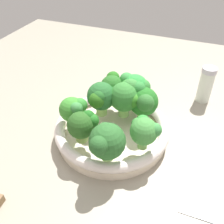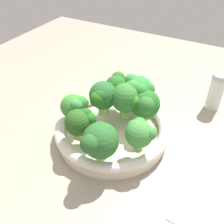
# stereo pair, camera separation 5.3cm
# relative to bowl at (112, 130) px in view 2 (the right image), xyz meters

# --- Properties ---
(ground_plane) EXTENTS (1.30, 1.30, 0.03)m
(ground_plane) POSITION_rel_bowl_xyz_m (0.04, -0.03, -0.03)
(ground_plane) COLOR gray
(bowl) EXTENTS (0.25, 0.25, 0.04)m
(bowl) POSITION_rel_bowl_xyz_m (0.00, 0.00, 0.00)
(bowl) COLOR #F0DFC6
(bowl) RESTS_ON ground_plane
(broccoli_floret_0) EXTENTS (0.07, 0.07, 0.07)m
(broccoli_floret_0) POSITION_rel_bowl_xyz_m (0.02, 0.09, 0.06)
(broccoli_floret_0) COLOR #87C065
(broccoli_floret_0) RESTS_ON bowl
(broccoli_floret_1) EXTENTS (0.07, 0.07, 0.08)m
(broccoli_floret_1) POSITION_rel_bowl_xyz_m (0.02, 0.04, 0.07)
(broccoli_floret_1) COLOR #7FB45C
(broccoli_floret_1) RESTS_ON bowl
(broccoli_floret_2) EXTENTS (0.06, 0.06, 0.07)m
(broccoli_floret_2) POSITION_rel_bowl_xyz_m (0.08, -0.04, 0.06)
(broccoli_floret_2) COLOR #7EBB5C
(broccoli_floret_2) RESTS_ON bowl
(broccoli_floret_3) EXTENTS (0.06, 0.05, 0.06)m
(broccoli_floret_3) POSITION_rel_bowl_xyz_m (-0.08, -0.03, 0.06)
(broccoli_floret_3) COLOR #99D565
(broccoli_floret_3) RESTS_ON bowl
(broccoli_floret_4) EXTENTS (0.07, 0.08, 0.07)m
(broccoli_floret_4) POSITION_rel_bowl_xyz_m (0.03, -0.09, 0.06)
(broccoli_floret_4) COLOR #9CDA72
(broccoli_floret_4) RESTS_ON bowl
(broccoli_floret_5) EXTENTS (0.06, 0.07, 0.07)m
(broccoli_floret_5) POSITION_rel_bowl_xyz_m (0.05, 0.04, 0.06)
(broccoli_floret_5) COLOR #89C55D
(broccoli_floret_5) RESTS_ON bowl
(broccoli_floret_6) EXTENTS (0.05, 0.06, 0.07)m
(broccoli_floret_6) POSITION_rel_bowl_xyz_m (-0.03, 0.08, 0.06)
(broccoli_floret_6) COLOR #89B25C
(broccoli_floret_6) RESTS_ON bowl
(broccoli_floret_7) EXTENTS (0.06, 0.06, 0.06)m
(broccoli_floret_7) POSITION_rel_bowl_xyz_m (-0.03, -0.07, 0.06)
(broccoli_floret_7) COLOR #87B050
(broccoli_floret_7) RESTS_ON bowl
(broccoli_floret_8) EXTENTS (0.06, 0.07, 0.08)m
(broccoli_floret_8) POSITION_rel_bowl_xyz_m (-0.03, 0.02, 0.07)
(broccoli_floret_8) COLOR #A1D16E
(broccoli_floret_8) RESTS_ON bowl
(pepper_shaker) EXTENTS (0.04, 0.04, 0.10)m
(pepper_shaker) POSITION_rel_bowl_xyz_m (0.17, 0.22, 0.03)
(pepper_shaker) COLOR silver
(pepper_shaker) RESTS_ON ground_plane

